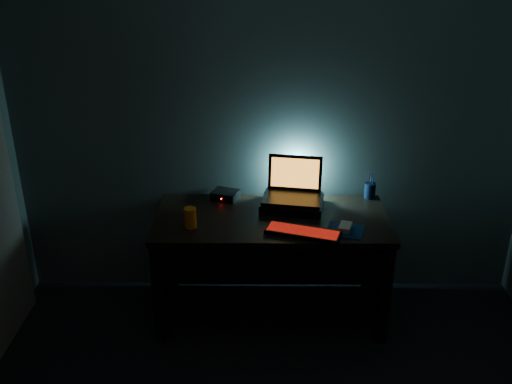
% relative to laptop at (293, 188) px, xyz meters
% --- Properties ---
extents(room, '(3.50, 4.00, 2.50)m').
position_rel_laptop_xyz_m(room, '(-0.15, -1.81, 0.38)').
color(room, black).
rests_on(room, ground).
extents(desk, '(1.50, 0.70, 0.75)m').
position_rel_laptop_xyz_m(desk, '(-0.15, -0.14, -0.38)').
color(desk, black).
rests_on(desk, ground).
extents(riser, '(0.44, 0.36, 0.06)m').
position_rel_laptop_xyz_m(riser, '(-0.01, -0.05, -0.09)').
color(riser, black).
rests_on(riser, desk).
extents(laptop, '(0.42, 0.34, 0.26)m').
position_rel_laptop_xyz_m(laptop, '(0.00, 0.00, 0.00)').
color(laptop, black).
rests_on(laptop, riser).
extents(keyboard, '(0.47, 0.28, 0.03)m').
position_rel_laptop_xyz_m(keyboard, '(0.04, -0.43, -0.11)').
color(keyboard, black).
rests_on(keyboard, desk).
extents(mousepad, '(0.27, 0.26, 0.00)m').
position_rel_laptop_xyz_m(mousepad, '(0.30, -0.37, -0.12)').
color(mousepad, '#0B264D').
rests_on(mousepad, desk).
extents(mouse, '(0.10, 0.13, 0.03)m').
position_rel_laptop_xyz_m(mouse, '(0.30, -0.37, -0.10)').
color(mouse, '#9F9FA5').
rests_on(mouse, mousepad).
extents(pen_cup, '(0.09, 0.09, 0.11)m').
position_rel_laptop_xyz_m(pen_cup, '(0.53, 0.11, -0.07)').
color(pen_cup, black).
rests_on(pen_cup, desk).
extents(juice_glass, '(0.09, 0.09, 0.13)m').
position_rel_laptop_xyz_m(juice_glass, '(-0.65, -0.34, -0.06)').
color(juice_glass, orange).
rests_on(juice_glass, desk).
extents(router, '(0.21, 0.19, 0.06)m').
position_rel_laptop_xyz_m(router, '(-0.46, 0.09, -0.09)').
color(router, black).
rests_on(router, desk).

